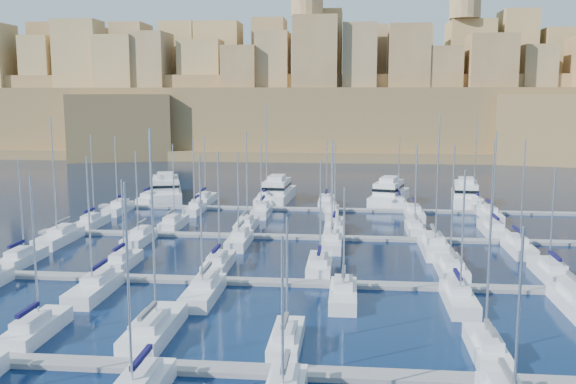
# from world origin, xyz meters

# --- Properties ---
(ground) EXTENTS (600.00, 600.00, 0.00)m
(ground) POSITION_xyz_m (0.00, 0.00, 0.00)
(ground) COLOR black
(ground) RESTS_ON ground
(pontoon_near) EXTENTS (84.00, 2.00, 0.40)m
(pontoon_near) POSITION_xyz_m (0.00, -34.00, 0.20)
(pontoon_near) COLOR slate
(pontoon_near) RESTS_ON ground
(pontoon_mid_near) EXTENTS (84.00, 2.00, 0.40)m
(pontoon_mid_near) POSITION_xyz_m (0.00, -12.00, 0.20)
(pontoon_mid_near) COLOR slate
(pontoon_mid_near) RESTS_ON ground
(pontoon_mid_far) EXTENTS (84.00, 2.00, 0.40)m
(pontoon_mid_far) POSITION_xyz_m (0.00, 10.00, 0.20)
(pontoon_mid_far) COLOR slate
(pontoon_mid_far) RESTS_ON ground
(pontoon_far) EXTENTS (84.00, 2.00, 0.40)m
(pontoon_far) POSITION_xyz_m (0.00, 32.00, 0.20)
(pontoon_far) COLOR slate
(pontoon_far) RESTS_ON ground
(sailboat_1) EXTENTS (2.54, 8.46, 13.76)m
(sailboat_1) POSITION_xyz_m (-22.98, -28.88, 0.74)
(sailboat_1) COLOR silver
(sailboat_1) RESTS_ON ground
(sailboat_2) EXTENTS (3.05, 10.18, 17.49)m
(sailboat_2) POSITION_xyz_m (-13.26, -28.03, 0.78)
(sailboat_2) COLOR silver
(sailboat_2) RESTS_ON ground
(sailboat_3) EXTENTS (2.35, 7.82, 10.79)m
(sailboat_3) POSITION_xyz_m (-2.17, -29.19, 0.70)
(sailboat_3) COLOR silver
(sailboat_3) RESTS_ON ground
(sailboat_4) EXTENTS (2.33, 7.77, 12.36)m
(sailboat_4) POSITION_xyz_m (13.19, -29.22, 0.72)
(sailboat_4) COLOR silver
(sailboat_4) RESTS_ON ground
(sailboat_12) EXTENTS (2.47, 8.23, 12.84)m
(sailboat_12) POSITION_xyz_m (-35.86, -6.99, 0.73)
(sailboat_12) COLOR silver
(sailboat_12) RESTS_ON ground
(sailboat_13) EXTENTS (2.31, 7.68, 10.52)m
(sailboat_13) POSITION_xyz_m (-23.48, -7.26, 0.70)
(sailboat_13) COLOR silver
(sailboat_13) RESTS_ON ground
(sailboat_14) EXTENTS (2.53, 8.42, 13.86)m
(sailboat_14) POSITION_xyz_m (-12.28, -6.90, 0.74)
(sailboat_14) COLOR silver
(sailboat_14) RESTS_ON ground
(sailboat_15) EXTENTS (2.70, 8.98, 12.88)m
(sailboat_15) POSITION_xyz_m (-0.70, -6.62, 0.73)
(sailboat_15) COLOR silver
(sailboat_15) RESTS_ON ground
(sailboat_16) EXTENTS (2.87, 9.55, 14.67)m
(sailboat_16) POSITION_xyz_m (13.90, -6.34, 0.75)
(sailboat_16) COLOR silver
(sailboat_16) RESTS_ON ground
(sailboat_17) EXTENTS (2.71, 9.05, 12.45)m
(sailboat_17) POSITION_xyz_m (24.57, -6.59, 0.73)
(sailboat_17) COLOR silver
(sailboat_17) RESTS_ON ground
(sailboat_19) EXTENTS (2.84, 9.46, 14.33)m
(sailboat_19) POSITION_xyz_m (-22.58, -17.61, 0.75)
(sailboat_19) COLOR silver
(sailboat_19) RESTS_ON ground
(sailboat_20) EXTENTS (2.79, 9.30, 14.56)m
(sailboat_20) POSITION_xyz_m (-11.53, -17.53, 0.75)
(sailboat_20) COLOR silver
(sailboat_20) RESTS_ON ground
(sailboat_21) EXTENTS (2.58, 8.59, 11.61)m
(sailboat_21) POSITION_xyz_m (2.11, -17.19, 0.72)
(sailboat_21) COLOR silver
(sailboat_21) RESTS_ON ground
(sailboat_22) EXTENTS (2.62, 8.72, 13.38)m
(sailboat_22) POSITION_xyz_m (13.05, -17.25, 0.74)
(sailboat_22) COLOR silver
(sailboat_22) RESTS_ON ground
(sailboat_24) EXTENTS (2.50, 8.34, 14.29)m
(sailboat_24) POSITION_xyz_m (-36.32, 15.06, 0.74)
(sailboat_24) COLOR silver
(sailboat_24) RESTS_ON ground
(sailboat_25) EXTENTS (2.57, 8.56, 12.93)m
(sailboat_25) POSITION_xyz_m (-23.80, 15.17, 0.73)
(sailboat_25) COLOR silver
(sailboat_25) RESTS_ON ground
(sailboat_26) EXTENTS (2.61, 8.72, 14.86)m
(sailboat_26) POSITION_xyz_m (-12.71, 15.25, 0.75)
(sailboat_26) COLOR silver
(sailboat_26) RESTS_ON ground
(sailboat_27) EXTENTS (2.67, 8.91, 13.32)m
(sailboat_27) POSITION_xyz_m (0.31, 15.34, 0.74)
(sailboat_27) COLOR silver
(sailboat_27) RESTS_ON ground
(sailboat_28) EXTENTS (2.41, 8.02, 12.72)m
(sailboat_28) POSITION_xyz_m (11.96, 14.91, 0.72)
(sailboat_28) COLOR silver
(sailboat_28) RESTS_ON ground
(sailboat_29) EXTENTS (2.80, 9.33, 15.07)m
(sailboat_29) POSITION_xyz_m (23.05, 15.55, 0.75)
(sailboat_29) COLOR silver
(sailboat_29) RESTS_ON ground
(sailboat_30) EXTENTS (3.04, 10.14, 17.30)m
(sailboat_30) POSITION_xyz_m (-36.47, 4.05, 0.78)
(sailboat_30) COLOR silver
(sailboat_30) RESTS_ON ground
(sailboat_31) EXTENTS (2.55, 8.51, 12.86)m
(sailboat_31) POSITION_xyz_m (-25.56, 4.86, 0.73)
(sailboat_31) COLOR silver
(sailboat_31) RESTS_ON ground
(sailboat_32) EXTENTS (2.56, 8.55, 12.96)m
(sailboat_32) POSITION_xyz_m (-11.95, 4.83, 0.73)
(sailboat_32) COLOR silver
(sailboat_32) RESTS_ON ground
(sailboat_33) EXTENTS (2.57, 8.58, 14.66)m
(sailboat_33) POSITION_xyz_m (0.30, 4.82, 0.75)
(sailboat_33) COLOR silver
(sailboat_33) RESTS_ON ground
(sailboat_34) EXTENTS (3.22, 10.74, 17.79)m
(sailboat_34) POSITION_xyz_m (13.35, 3.76, 0.79)
(sailboat_34) COLOR silver
(sailboat_34) RESTS_ON ground
(sailboat_35) EXTENTS (2.68, 8.92, 14.78)m
(sailboat_35) POSITION_xyz_m (23.94, 4.65, 0.75)
(sailboat_35) COLOR silver
(sailboat_35) RESTS_ON ground
(sailboat_36) EXTENTS (2.68, 8.94, 13.54)m
(sailboat_36) POSITION_xyz_m (-34.57, 37.36, 0.74)
(sailboat_36) COLOR silver
(sailboat_36) RESTS_ON ground
(sailboat_37) EXTENTS (2.78, 9.25, 12.55)m
(sailboat_37) POSITION_xyz_m (-24.23, 37.51, 0.73)
(sailboat_37) COLOR silver
(sailboat_37) RESTS_ON ground
(sailboat_38) EXTENTS (3.28, 10.92, 18.32)m
(sailboat_38) POSITION_xyz_m (-12.87, 38.33, 0.79)
(sailboat_38) COLOR silver
(sailboat_38) RESTS_ON ground
(sailboat_39) EXTENTS (2.68, 8.94, 12.29)m
(sailboat_39) POSITION_xyz_m (-1.76, 37.35, 0.73)
(sailboat_39) COLOR silver
(sailboat_39) RESTS_ON ground
(sailboat_40) EXTENTS (2.71, 9.02, 13.13)m
(sailboat_40) POSITION_xyz_m (11.11, 37.40, 0.74)
(sailboat_40) COLOR silver
(sailboat_40) RESTS_ON ground
(sailboat_41) EXTENTS (2.97, 9.91, 16.69)m
(sailboat_41) POSITION_xyz_m (24.47, 37.84, 0.77)
(sailboat_41) COLOR silver
(sailboat_41) RESTS_ON ground
(sailboat_42) EXTENTS (2.64, 8.80, 13.32)m
(sailboat_42) POSITION_xyz_m (-36.62, 26.71, 0.74)
(sailboat_42) COLOR silver
(sailboat_42) RESTS_ON ground
(sailboat_43) EXTENTS (2.32, 7.72, 12.91)m
(sailboat_43) POSITION_xyz_m (-23.49, 27.24, 0.73)
(sailboat_43) COLOR silver
(sailboat_43) RESTS_ON ground
(sailboat_44) EXTENTS (2.63, 8.76, 12.72)m
(sailboat_44) POSITION_xyz_m (-12.06, 26.73, 0.73)
(sailboat_44) COLOR silver
(sailboat_44) RESTS_ON ground
(sailboat_45) EXTENTS (2.43, 8.11, 11.66)m
(sailboat_45) POSITION_xyz_m (-0.52, 27.05, 0.71)
(sailboat_45) COLOR silver
(sailboat_45) RESTS_ON ground
(sailboat_46) EXTENTS (2.70, 9.01, 12.26)m
(sailboat_46) POSITION_xyz_m (12.96, 26.61, 0.73)
(sailboat_46) COLOR silver
(sailboat_46) RESTS_ON ground
(sailboat_47) EXTENTS (2.66, 8.87, 13.25)m
(sailboat_47) POSITION_xyz_m (24.97, 26.68, 0.73)
(sailboat_47) COLOR silver
(sailboat_47) RESTS_ON ground
(motor_yacht_a) EXTENTS (10.86, 19.73, 5.25)m
(motor_yacht_a) POSITION_xyz_m (-33.06, 42.60, 1.73)
(motor_yacht_a) COLOR silver
(motor_yacht_a) RESTS_ON ground
(motor_yacht_b) EXTENTS (5.71, 16.43, 5.25)m
(motor_yacht_b) POSITION_xyz_m (-11.19, 41.28, 1.73)
(motor_yacht_b) COLOR silver
(motor_yacht_b) RESTS_ON ground
(motor_yacht_c) EXTENTS (8.63, 16.43, 5.25)m
(motor_yacht_c) POSITION_xyz_m (9.66, 41.07, 1.73)
(motor_yacht_c) COLOR silver
(motor_yacht_c) RESTS_ON ground
(motor_yacht_d) EXTENTS (6.80, 16.24, 5.25)m
(motor_yacht_d) POSITION_xyz_m (23.45, 41.07, 1.73)
(motor_yacht_d) COLOR silver
(motor_yacht_d) RESTS_ON ground
(fortified_city) EXTENTS (460.00, 108.95, 59.52)m
(fortified_city) POSITION_xyz_m (-0.19, 155.26, 14.74)
(fortified_city) COLOR brown
(fortified_city) RESTS_ON ground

